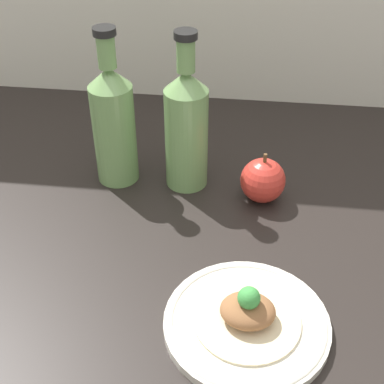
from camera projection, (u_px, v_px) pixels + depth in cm
name	position (u px, v px, depth cm)	size (l,w,h in cm)	color
ground_plane	(201.00, 265.00, 82.85)	(180.00, 110.00, 4.00)	black
plate	(247.00, 323.00, 70.39)	(22.01, 22.01, 1.63)	silver
plated_food	(248.00, 312.00, 69.09)	(14.18, 14.18, 5.92)	beige
cider_bottle_left	(113.00, 122.00, 91.32)	(7.41, 7.41, 27.99)	#729E5B
cider_bottle_right	(186.00, 127.00, 90.12)	(7.41, 7.41, 27.99)	#729E5B
apple	(263.00, 180.00, 90.73)	(7.71, 7.71, 9.19)	red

